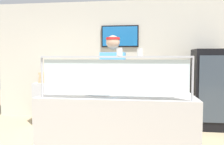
% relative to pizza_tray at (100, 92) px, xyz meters
% --- Properties ---
extents(shop_rear_unit, '(6.31, 0.13, 2.70)m').
position_rel_pizza_tray_xyz_m(shop_rear_unit, '(0.23, 2.31, 0.39)').
color(shop_rear_unit, beige).
rests_on(shop_rear_unit, ground).
extents(serving_counter, '(1.91, 0.75, 0.95)m').
position_rel_pizza_tray_xyz_m(serving_counter, '(0.24, -0.10, -0.49)').
color(serving_counter, '#BCB7B2').
rests_on(serving_counter, ground).
extents(sneeze_guard, '(1.73, 0.06, 0.49)m').
position_rel_pizza_tray_xyz_m(sneeze_guard, '(0.24, -0.41, 0.29)').
color(sneeze_guard, '#B2B5BC').
rests_on(sneeze_guard, serving_counter).
extents(pizza_tray, '(0.49, 0.49, 0.04)m').
position_rel_pizza_tray_xyz_m(pizza_tray, '(0.00, 0.00, 0.00)').
color(pizza_tray, '#9EA0A8').
rests_on(pizza_tray, serving_counter).
extents(pizza_server, '(0.08, 0.28, 0.01)m').
position_rel_pizza_tray_xyz_m(pizza_server, '(0.04, -0.02, 0.02)').
color(pizza_server, '#ADAFB7').
rests_on(pizza_server, pizza_tray).
extents(parmesan_shaker, '(0.07, 0.07, 0.09)m').
position_rel_pizza_tray_xyz_m(parmesan_shaker, '(0.30, -0.41, 0.51)').
color(parmesan_shaker, white).
rests_on(parmesan_shaker, sneeze_guard).
extents(pepper_flake_shaker, '(0.06, 0.06, 0.08)m').
position_rel_pizza_tray_xyz_m(pepper_flake_shaker, '(0.52, -0.41, 0.51)').
color(pepper_flake_shaker, white).
rests_on(pepper_flake_shaker, sneeze_guard).
extents(worker_figure, '(0.41, 0.50, 1.76)m').
position_rel_pizza_tray_xyz_m(worker_figure, '(0.10, 0.55, 0.04)').
color(worker_figure, '#23232D').
rests_on(worker_figure, ground).
extents(drink_fridge, '(0.63, 0.60, 1.59)m').
position_rel_pizza_tray_xyz_m(drink_fridge, '(1.87, 1.86, -0.17)').
color(drink_fridge, black).
rests_on(drink_fridge, ground).
extents(prep_shelf, '(0.70, 0.55, 0.89)m').
position_rel_pizza_tray_xyz_m(prep_shelf, '(-1.39, 1.82, -0.52)').
color(prep_shelf, '#B7BABF').
rests_on(prep_shelf, ground).
extents(pizza_box_stack, '(0.48, 0.48, 0.22)m').
position_rel_pizza_tray_xyz_m(pizza_box_stack, '(-1.38, 1.82, 0.03)').
color(pizza_box_stack, tan).
rests_on(pizza_box_stack, prep_shelf).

